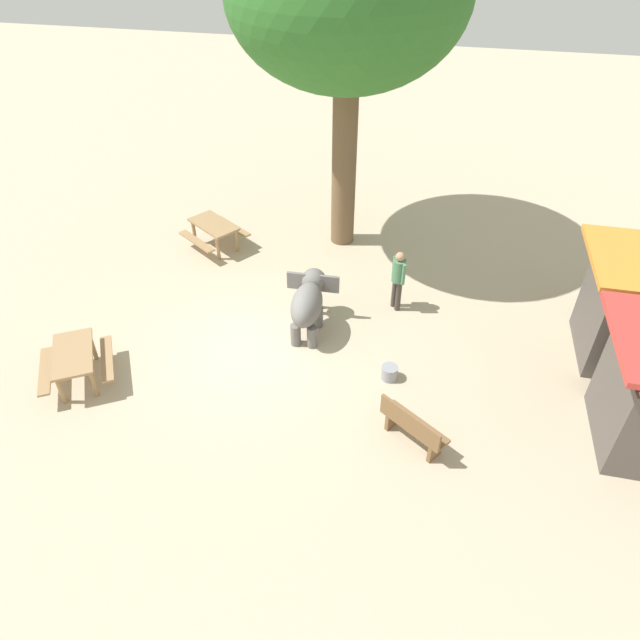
# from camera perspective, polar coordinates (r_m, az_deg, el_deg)

# --- Properties ---
(ground_plane) EXTENTS (60.00, 60.00, 0.00)m
(ground_plane) POSITION_cam_1_polar(r_m,az_deg,el_deg) (13.25, -7.16, -2.76)
(ground_plane) COLOR #BAA88C
(elephant) EXTENTS (1.87, 1.26, 1.30)m
(elephant) POSITION_cam_1_polar(r_m,az_deg,el_deg) (13.14, -1.17, 1.85)
(elephant) COLOR slate
(elephant) RESTS_ON ground_plane
(person_handler) EXTENTS (0.42, 0.35, 1.62)m
(person_handler) POSITION_cam_1_polar(r_m,az_deg,el_deg) (13.91, 7.87, 4.37)
(person_handler) COLOR #3F3833
(person_handler) RESTS_ON ground_plane
(wooden_bench) EXTENTS (1.13, 1.38, 0.88)m
(wooden_bench) POSITION_cam_1_polar(r_m,az_deg,el_deg) (10.99, 9.27, -10.51)
(wooden_bench) COLOR brown
(wooden_bench) RESTS_ON ground_plane
(picnic_table_near) EXTENTS (2.07, 2.07, 0.78)m
(picnic_table_near) POSITION_cam_1_polar(r_m,az_deg,el_deg) (16.74, -10.60, 8.95)
(picnic_table_near) COLOR #9E7A51
(picnic_table_near) RESTS_ON ground_plane
(picnic_table_far) EXTENTS (2.05, 2.04, 0.78)m
(picnic_table_far) POSITION_cam_1_polar(r_m,az_deg,el_deg) (13.05, -23.45, -3.66)
(picnic_table_far) COLOR #9E7A51
(picnic_table_far) RESTS_ON ground_plane
(market_stall_orange) EXTENTS (2.50, 2.50, 2.52)m
(market_stall_orange) POSITION_cam_1_polar(r_m,az_deg,el_deg) (14.01, 28.92, 0.53)
(market_stall_orange) COLOR #59514C
(market_stall_orange) RESTS_ON ground_plane
(feed_bucket) EXTENTS (0.36, 0.36, 0.32)m
(feed_bucket) POSITION_cam_1_polar(r_m,az_deg,el_deg) (12.39, 7.00, -5.27)
(feed_bucket) COLOR gray
(feed_bucket) RESTS_ON ground_plane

